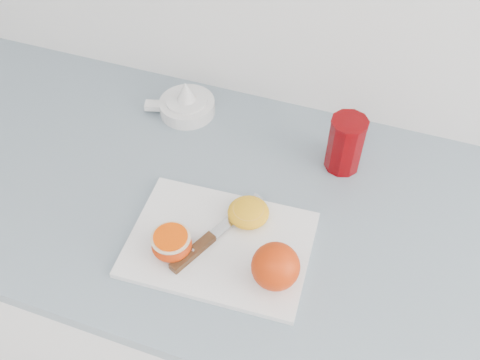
# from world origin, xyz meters

# --- Properties ---
(counter) EXTENTS (2.60, 0.64, 0.89)m
(counter) POSITION_xyz_m (0.06, 1.70, 0.45)
(counter) COLOR white
(counter) RESTS_ON ground
(cutting_board) EXTENTS (0.33, 0.24, 0.01)m
(cutting_board) POSITION_xyz_m (0.01, 1.59, 0.90)
(cutting_board) COLOR white
(cutting_board) RESTS_ON counter
(whole_orange) EXTENTS (0.08, 0.08, 0.08)m
(whole_orange) POSITION_xyz_m (0.13, 1.55, 0.94)
(whole_orange) COLOR red
(whole_orange) RESTS_ON cutting_board
(half_orange) EXTENTS (0.07, 0.07, 0.04)m
(half_orange) POSITION_xyz_m (-0.06, 1.55, 0.92)
(half_orange) COLOR red
(half_orange) RESTS_ON cutting_board
(squeezed_shell) EXTENTS (0.07, 0.07, 0.03)m
(squeezed_shell) POSITION_xyz_m (0.04, 1.66, 0.92)
(squeezed_shell) COLOR orange
(squeezed_shell) RESTS_ON cutting_board
(paring_knife) EXTENTS (0.11, 0.21, 0.01)m
(paring_knife) POSITION_xyz_m (-0.01, 1.57, 0.91)
(paring_knife) COLOR #4F2C19
(paring_knife) RESTS_ON cutting_board
(citrus_juicer) EXTENTS (0.15, 0.12, 0.08)m
(citrus_juicer) POSITION_xyz_m (-0.18, 1.90, 0.91)
(citrus_juicer) COLOR white
(citrus_juicer) RESTS_ON counter
(red_tumbler) EXTENTS (0.07, 0.07, 0.12)m
(red_tumbler) POSITION_xyz_m (0.17, 1.85, 0.94)
(red_tumbler) COLOR #6B0003
(red_tumbler) RESTS_ON counter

